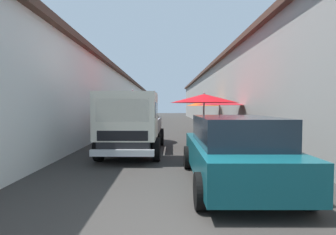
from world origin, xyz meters
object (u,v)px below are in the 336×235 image
at_px(fruit_stall_mid_lane, 133,102).
at_px(fruit_stall_near_right, 221,109).
at_px(vendor_in_shade, 130,121).
at_px(hatchback_car, 234,150).
at_px(delivery_truck, 131,125).
at_px(vendor_by_crates, 147,116).
at_px(fruit_stall_near_left, 203,109).
at_px(fruit_stall_far_right, 204,104).
at_px(plastic_stool, 135,132).

xyz_separation_m(fruit_stall_mid_lane, fruit_stall_near_right, (0.44, -4.13, -0.33)).
bearing_deg(vendor_in_shade, fruit_stall_mid_lane, -167.95).
xyz_separation_m(hatchback_car, delivery_truck, (2.98, 2.57, 0.30)).
height_order(hatchback_car, delivery_truck, delivery_truck).
height_order(delivery_truck, vendor_by_crates, delivery_truck).
height_order(fruit_stall_near_right, delivery_truck, fruit_stall_near_right).
bearing_deg(fruit_stall_mid_lane, fruit_stall_near_left, -38.55).
xyz_separation_m(hatchback_car, vendor_in_shade, (7.98, 3.33, 0.16)).
bearing_deg(fruit_stall_near_right, fruit_stall_near_left, 1.41).
bearing_deg(fruit_stall_far_right, fruit_stall_mid_lane, 60.76).
relative_size(fruit_stall_mid_lane, fruit_stall_near_left, 1.10).
relative_size(fruit_stall_near_left, delivery_truck, 0.44).
height_order(fruit_stall_far_right, hatchback_car, fruit_stall_far_right).
bearing_deg(fruit_stall_near_left, vendor_in_shade, 125.91).
bearing_deg(fruit_stall_near_right, plastic_stool, 77.12).
bearing_deg(fruit_stall_near_left, fruit_stall_near_right, -178.59).
xyz_separation_m(fruit_stall_far_right, vendor_by_crates, (9.88, 2.90, -0.84)).
bearing_deg(vendor_in_shade, fruit_stall_far_right, -136.14).
bearing_deg(hatchback_car, fruit_stall_far_right, -0.75).
relative_size(vendor_in_shade, plastic_stool, 3.60).
distance_m(delivery_truck, vendor_by_crates, 11.36).
height_order(fruit_stall_mid_lane, fruit_stall_far_right, fruit_stall_mid_lane).
xyz_separation_m(vendor_by_crates, plastic_stool, (-6.80, 0.18, -0.58)).
xyz_separation_m(fruit_stall_far_right, hatchback_car, (-4.46, 0.06, -1.01)).
xyz_separation_m(fruit_stall_far_right, delivery_truck, (-1.47, 2.63, -0.71)).
height_order(fruit_stall_near_left, plastic_stool, fruit_stall_near_left).
distance_m(vendor_by_crates, plastic_stool, 6.83).
distance_m(fruit_stall_far_right, fruit_stall_near_left, 6.80).
xyz_separation_m(fruit_stall_near_right, delivery_truck, (-3.59, 3.78, -0.48)).
xyz_separation_m(fruit_stall_mid_lane, fruit_stall_far_right, (-1.68, -2.99, -0.09)).
xyz_separation_m(fruit_stall_near_right, plastic_stool, (0.97, 4.23, -1.19)).
distance_m(hatchback_car, delivery_truck, 3.95).
height_order(fruit_stall_mid_lane, vendor_by_crates, fruit_stall_mid_lane).
distance_m(hatchback_car, vendor_by_crates, 14.62).
bearing_deg(vendor_by_crates, fruit_stall_far_right, -163.65).
height_order(hatchback_car, plastic_stool, hatchback_car).
bearing_deg(vendor_by_crates, hatchback_car, -168.80).
xyz_separation_m(fruit_stall_far_right, plastic_stool, (3.08, 3.08, -1.42)).
xyz_separation_m(delivery_truck, plastic_stool, (4.55, 0.45, -0.71)).
height_order(hatchback_car, vendor_in_shade, vendor_in_shade).
relative_size(fruit_stall_far_right, hatchback_car, 0.66).
relative_size(fruit_stall_near_right, fruit_stall_near_left, 1.01).
bearing_deg(plastic_stool, fruit_stall_far_right, -134.97).
height_order(fruit_stall_far_right, delivery_truck, fruit_stall_far_right).
distance_m(delivery_truck, vendor_in_shade, 5.06).
bearing_deg(delivery_truck, vendor_in_shade, 8.58).
bearing_deg(fruit_stall_near_right, vendor_in_shade, 72.70).
bearing_deg(delivery_truck, fruit_stall_near_left, -24.08).
bearing_deg(hatchback_car, vendor_in_shade, 22.63).
bearing_deg(fruit_stall_far_right, fruit_stall_near_right, -28.41).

